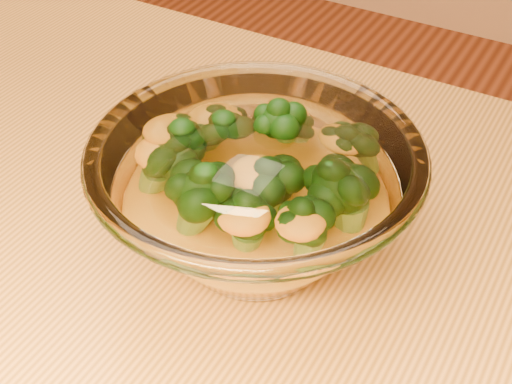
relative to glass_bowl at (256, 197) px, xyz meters
The scene contains 3 objects.
glass_bowl is the anchor object (origin of this frame).
cheese_sauce 0.02m from the glass_bowl, 90.00° to the right, with size 0.13×0.13×0.04m, color orange.
broccoli_heap 0.02m from the glass_bowl, 134.41° to the left, with size 0.17×0.14×0.07m.
Camera 1 is at (0.22, -0.21, 1.11)m, focal length 50.00 mm.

